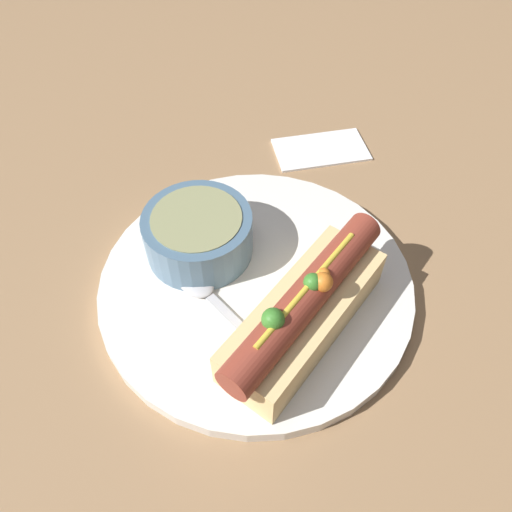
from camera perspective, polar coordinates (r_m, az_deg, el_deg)
ground_plane at (r=0.48m, az=0.00°, el=-3.65°), size 4.00×4.00×0.00m
dinner_plate at (r=0.48m, az=0.00°, el=-3.16°), size 0.30×0.30×0.01m
hot_dog at (r=0.42m, az=5.55°, el=-6.17°), size 0.20×0.09×0.07m
soup_bowl at (r=0.48m, az=-6.62°, el=2.67°), size 0.10×0.10×0.05m
spoon at (r=0.46m, az=-5.38°, el=-4.51°), size 0.03×0.16×0.01m
napkin at (r=0.63m, az=7.42°, el=12.08°), size 0.13×0.11×0.01m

